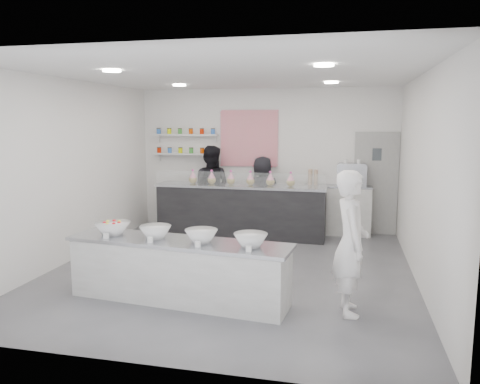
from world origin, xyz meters
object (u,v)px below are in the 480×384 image
Objects in this scene: espresso_ledge at (337,210)px; woman_prep at (351,243)px; staff_left at (210,188)px; prep_counter at (179,271)px; espresso_machine at (352,175)px; staff_right at (262,195)px; back_bar at (241,211)px.

espresso_ledge is 4.09m from woman_prep.
espresso_ledge is 2.69m from staff_left.
prep_counter is 5.10× the size of espresso_machine.
staff_right is at bearing -173.30° from espresso_ledge.
espresso_ledge is at bearing 71.22° from prep_counter.
staff_right is (0.38, 3.98, 0.40)m from prep_counter.
staff_left is 1.13m from staff_right.
staff_left is at bearing -176.13° from espresso_ledge.
staff_left is (-2.89, 3.89, 0.03)m from woman_prep.
staff_left reaches higher than espresso_ledge.
woman_prep is 4.27m from staff_right.
woman_prep is at bearing 8.47° from prep_counter.
staff_left is at bearing 106.52° from prep_counter.
espresso_machine is 0.33× the size of woman_prep.
prep_counter is 1.69× the size of woman_prep.
espresso_machine is 1.86m from staff_right.
staff_left is (-2.92, -0.18, -0.33)m from espresso_machine.
staff_left is at bearing -176.48° from espresso_machine.
staff_right is at bearing 53.51° from back_bar.
back_bar is 2.00m from espresso_ledge.
woman_prep is at bearing -90.43° from espresso_machine.
staff_right is (-1.80, -0.18, -0.43)m from espresso_machine.
espresso_ledge is (1.89, 0.66, -0.02)m from back_bar.
espresso_machine is at bearing 0.00° from espresso_ledge.
back_bar reaches higher than prep_counter.
woman_prep reaches higher than staff_right.
woman_prep is (-0.03, -4.07, -0.36)m from espresso_machine.
woman_prep reaches higher than prep_counter.
back_bar is 4.03m from woman_prep.
espresso_machine is 0.32× the size of staff_left.
woman_prep is 4.85m from staff_left.
back_bar is 2.50× the size of espresso_ledge.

